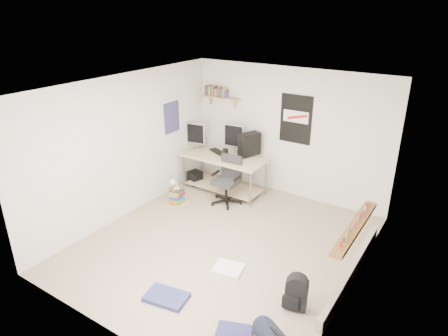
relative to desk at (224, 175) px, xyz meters
The scene contains 25 objects.
floor 1.96m from the desk, 57.04° to the right, with size 4.00×4.50×0.01m, color gray.
ceiling 2.88m from the desk, 57.04° to the right, with size 4.00×4.50×0.01m, color white.
back_wall 1.51m from the desk, 31.50° to the left, with size 4.00×0.01×2.50m, color silver.
left_wall 2.08m from the desk, 120.71° to the right, with size 0.01×4.50×2.50m, color silver.
right_wall 3.56m from the desk, 27.87° to the right, with size 0.01×4.50×2.50m, color silver.
desk is the anchor object (origin of this frame).
monitor_left 0.94m from the desk, behind, with size 0.40×0.10×0.44m, color #B2B2B8.
monitor_right 0.72m from the desk, 82.11° to the left, with size 0.43×0.11×0.47m, color #B4B4B9.
pc_tower 0.81m from the desk, 38.48° to the left, with size 0.20×0.43×0.45m, color black.
keyboard 0.48m from the desk, 154.49° to the left, with size 0.42×0.15×0.02m, color black.
speaker_left 0.91m from the desk, 156.17° to the left, with size 0.08×0.08×0.16m, color black.
speaker_right 0.50m from the desk, 34.63° to the right, with size 0.08×0.08×0.17m, color black.
office_chair 0.54m from the desk, 51.86° to the right, with size 0.61×0.61×0.93m, color #272629.
wall_shelf 1.56m from the desk, 127.50° to the left, with size 0.80×0.22×0.24m, color tan.
poster_back_wall 1.79m from the desk, 27.25° to the left, with size 0.62×0.03×0.92m, color black.
poster_left_wall 1.53m from the desk, 156.21° to the right, with size 0.02×0.42×0.60m, color navy.
window 3.45m from the desk, 23.68° to the right, with size 0.10×1.50×1.26m, color brown.
baseboard_heater 3.29m from the desk, 23.64° to the right, with size 0.08×2.50×0.18m, color #B7B2A8.
backpack 3.48m from the desk, 41.63° to the right, with size 0.28×0.22×0.37m, color black.
tshirt 2.61m from the desk, 55.22° to the right, with size 0.41×0.35×0.04m, color white.
jeans_a 3.31m from the desk, 69.82° to the right, with size 0.55×0.35×0.06m, color navy.
jeans_b 3.84m from the desk, 54.98° to the right, with size 0.41×0.31×0.05m, color navy.
book_stack 1.06m from the desk, 116.25° to the right, with size 0.47×0.39×0.32m, color brown.
desk_lamp 1.05m from the desk, 114.79° to the right, with size 0.12×0.19×0.19m, color silver.
subwoofer 0.74m from the desk, behind, with size 0.25×0.25×0.28m, color black.
Camera 1 is at (2.98, -4.52, 3.58)m, focal length 32.00 mm.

